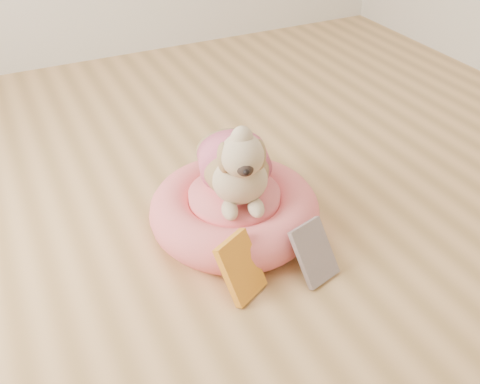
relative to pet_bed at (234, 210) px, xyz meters
name	(u,v)px	position (x,y,z in m)	size (l,w,h in m)	color
floor	(287,251)	(0.12, -0.22, -0.08)	(4.50, 4.50, 0.00)	#AD8048
pet_bed	(234,210)	(0.00, 0.00, 0.00)	(0.67, 0.67, 0.17)	#FF636B
dog	(236,150)	(0.01, 0.01, 0.27)	(0.33, 0.48, 0.35)	brown
book_yellow	(241,268)	(-0.13, -0.33, 0.02)	(0.15, 0.03, 0.23)	yellow
book_white	(314,253)	(0.14, -0.36, 0.01)	(0.14, 0.02, 0.22)	silver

